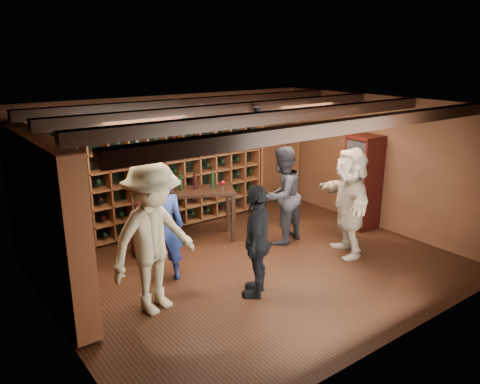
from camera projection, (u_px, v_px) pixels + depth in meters
ground at (256, 267)px, 7.38m from camera, size 6.00×6.00×0.00m
room_shell at (256, 112)px, 6.72m from camera, size 6.00×6.00×6.00m
wine_rack_back at (155, 172)px, 8.54m from camera, size 4.65×0.30×2.20m
wine_rack_left at (47, 221)px, 6.07m from camera, size 0.30×2.65×2.20m
crate_shelf at (278, 133)px, 10.09m from camera, size 1.20×0.32×2.07m
display_cabinet at (363, 184)px, 8.84m from camera, size 0.55×0.50×1.75m
man_blue_shirt at (164, 227)px, 6.76m from camera, size 0.71×0.60×1.64m
man_grey_suit at (282, 195)px, 8.12m from camera, size 0.96×0.83×1.72m
guest_red_floral at (146, 201)px, 7.57m from camera, size 0.62×0.93×1.87m
guest_woman_black at (257, 241)px, 6.34m from camera, size 0.95×0.90×1.58m
guest_khaki at (154, 239)px, 5.89m from camera, size 1.42×1.02×1.99m
guest_beige at (349, 202)px, 7.64m from camera, size 1.25×1.73×1.81m
tasting_table at (199, 196)px, 8.24m from camera, size 1.38×1.07×1.21m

